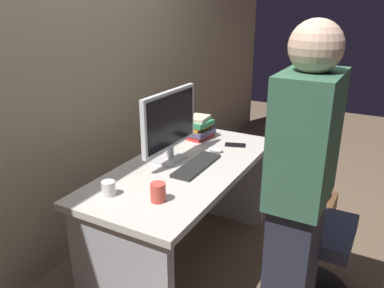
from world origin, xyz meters
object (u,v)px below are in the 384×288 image
(cell_phone, at_px, (235,145))
(cup_by_monitor, at_px, (109,188))
(desk, at_px, (185,196))
(office_chair, at_px, (303,231))
(cup_near_keyboard, at_px, (158,192))
(handbag, at_px, (324,213))
(book_stack, at_px, (199,128))
(person_at_desk, at_px, (299,200))
(monitor, at_px, (170,122))
(keyboard, at_px, (197,165))
(mouse, at_px, (216,149))

(cell_phone, bearing_deg, cup_by_monitor, 145.69)
(desk, distance_m, office_chair, 0.75)
(cup_near_keyboard, relative_size, handbag, 0.26)
(book_stack, relative_size, cell_phone, 1.59)
(office_chair, relative_size, handbag, 2.49)
(person_at_desk, distance_m, monitor, 0.97)
(book_stack, height_order, handbag, book_stack)
(cup_near_keyboard, xyz_separation_m, cell_phone, (0.93, -0.04, -0.05))
(office_chair, bearing_deg, book_stack, 66.46)
(person_at_desk, height_order, handbag, person_at_desk)
(keyboard, distance_m, book_stack, 0.53)
(desk, relative_size, cell_phone, 10.31)
(monitor, bearing_deg, person_at_desk, -110.27)
(cell_phone, bearing_deg, keyboard, 154.08)
(keyboard, xyz_separation_m, mouse, (0.28, 0.01, 0.01))
(handbag, bearing_deg, cup_near_keyboard, 154.77)
(desk, distance_m, keyboard, 0.24)
(book_stack, bearing_deg, person_at_desk, -130.50)
(office_chair, xyz_separation_m, handbag, (0.79, 0.00, -0.29))
(monitor, xyz_separation_m, handbag, (0.87, -0.86, -0.85))
(person_at_desk, bearing_deg, cup_by_monitor, 103.37)
(handbag, bearing_deg, cell_phone, 124.67)
(office_chair, distance_m, cell_phone, 0.77)
(person_at_desk, xyz_separation_m, mouse, (0.61, 0.71, -0.09))
(mouse, bearing_deg, handbag, -48.65)
(cup_by_monitor, bearing_deg, monitor, -4.01)
(keyboard, bearing_deg, mouse, 1.35)
(monitor, xyz_separation_m, book_stack, (0.47, 0.04, -0.18))
(person_at_desk, relative_size, handbag, 4.34)
(keyboard, relative_size, book_stack, 1.87)
(person_at_desk, xyz_separation_m, cup_near_keyboard, (-0.15, 0.68, -0.06))
(monitor, xyz_separation_m, mouse, (0.28, -0.19, -0.24))
(mouse, xyz_separation_m, handbag, (0.59, -0.67, -0.61))
(desk, height_order, monitor, monitor)
(mouse, relative_size, cup_near_keyboard, 1.01)
(person_at_desk, height_order, cup_by_monitor, person_at_desk)
(cup_near_keyboard, bearing_deg, person_at_desk, -77.57)
(cup_near_keyboard, distance_m, cell_phone, 0.94)
(mouse, bearing_deg, book_stack, 49.94)
(office_chair, distance_m, cup_by_monitor, 1.15)
(cup_by_monitor, bearing_deg, office_chair, -54.87)
(person_at_desk, relative_size, cup_near_keyboard, 16.57)
(office_chair, bearing_deg, cell_phone, 57.97)
(cup_near_keyboard, distance_m, cup_by_monitor, 0.27)
(office_chair, relative_size, book_stack, 4.10)
(mouse, height_order, book_stack, book_stack)
(office_chair, height_order, cup_near_keyboard, office_chair)
(cup_by_monitor, xyz_separation_m, cell_phone, (1.01, -0.30, -0.04))
(book_stack, bearing_deg, handbag, -65.99)
(desk, relative_size, cup_near_keyboard, 15.01)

